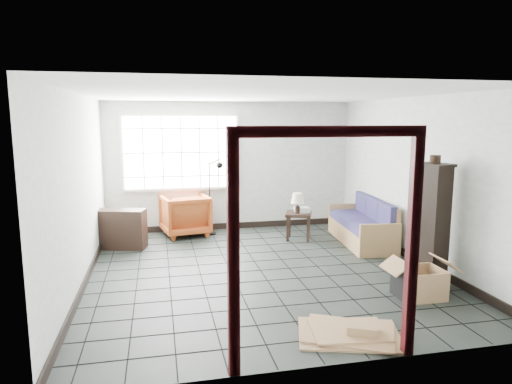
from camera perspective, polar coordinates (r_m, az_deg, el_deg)
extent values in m
plane|color=black|center=(6.97, 0.56, -9.76)|extent=(5.50, 5.50, 0.00)
cube|color=#A1A7A0|center=(9.34, -3.15, 3.24)|extent=(5.00, 0.02, 2.60)
cube|color=#A1A7A0|center=(4.07, 9.17, -4.58)|extent=(5.00, 0.02, 2.60)
cube|color=#A1A7A0|center=(6.58, -21.16, 0.16)|extent=(0.02, 5.50, 2.60)
cube|color=#A1A7A0|center=(7.61, 19.27, 1.40)|extent=(0.02, 5.50, 2.60)
cube|color=white|center=(6.60, 0.59, 12.11)|extent=(5.00, 5.50, 0.02)
cube|color=black|center=(9.53, -3.07, -4.21)|extent=(4.95, 0.03, 0.12)
cube|color=black|center=(6.87, -20.39, -10.10)|extent=(0.03, 5.45, 0.12)
cube|color=black|center=(7.85, 18.66, -7.61)|extent=(0.03, 5.45, 0.12)
cube|color=silver|center=(9.18, -9.33, 4.91)|extent=(2.32, 0.06, 1.52)
cube|color=white|center=(9.14, -9.32, 4.89)|extent=(2.20, 0.02, 1.40)
cube|color=#380C0F|center=(3.97, -2.84, -8.59)|extent=(0.10, 0.08, 2.10)
cube|color=#380C0F|center=(4.55, 18.95, -6.76)|extent=(0.10, 0.08, 2.10)
cube|color=#380C0F|center=(4.01, 9.22, 7.49)|extent=(1.80, 0.08, 0.10)
cube|color=#9B7F46|center=(8.63, 12.98, -5.18)|extent=(0.86, 1.82, 0.32)
cube|color=#9B7F46|center=(7.79, 15.26, -5.90)|extent=(0.71, 0.12, 0.56)
cube|color=#9B7F46|center=(9.44, 11.15, -3.12)|extent=(0.71, 0.12, 0.56)
cube|color=#9B7F46|center=(8.67, 15.02, -2.99)|extent=(0.23, 1.76, 0.62)
cube|color=#1B1D44|center=(8.05, 14.31, -4.60)|extent=(0.68, 0.62, 0.14)
cube|color=#1B1D44|center=(8.09, 16.05, -3.06)|extent=(0.17, 0.57, 0.46)
cube|color=#1B1D44|center=(8.57, 12.92, -3.70)|extent=(0.68, 0.62, 0.14)
cube|color=#1B1D44|center=(8.62, 14.57, -2.26)|extent=(0.17, 0.57, 0.46)
cube|color=#1B1D44|center=(9.11, 11.70, -2.91)|extent=(0.68, 0.62, 0.14)
cube|color=#1B1D44|center=(9.15, 13.25, -1.56)|extent=(0.17, 0.57, 0.46)
imported|color=maroon|center=(9.03, -8.87, -2.59)|extent=(0.99, 0.95, 0.88)
cube|color=black|center=(8.62, 5.36, -2.76)|extent=(0.61, 0.61, 0.06)
cube|color=black|center=(8.50, 3.98, -4.65)|extent=(0.06, 0.06, 0.47)
cube|color=black|center=(8.48, 6.51, -4.73)|extent=(0.06, 0.06, 0.47)
cube|color=black|center=(8.87, 4.20, -4.08)|extent=(0.06, 0.06, 0.47)
cube|color=black|center=(8.84, 6.63, -4.15)|extent=(0.06, 0.06, 0.47)
cylinder|color=black|center=(8.52, 5.20, -2.24)|extent=(0.13, 0.13, 0.13)
cylinder|color=black|center=(8.50, 5.21, -1.48)|extent=(0.03, 0.03, 0.10)
cone|color=#EEE6C3|center=(8.48, 5.22, -0.78)|extent=(0.33, 0.33, 0.19)
cube|color=silver|center=(8.63, 5.79, -2.24)|extent=(0.26, 0.21, 0.09)
cylinder|color=black|center=(8.59, 4.97, -2.28)|extent=(0.02, 0.06, 0.06)
cylinder|color=black|center=(9.10, -5.74, -5.18)|extent=(0.29, 0.29, 0.03)
cylinder|color=black|center=(8.96, -5.81, -0.84)|extent=(0.03, 0.03, 1.39)
cylinder|color=black|center=(8.80, -5.24, 3.80)|extent=(0.23, 0.08, 0.12)
sphere|color=black|center=(8.75, -4.59, 3.36)|extent=(0.15, 0.15, 0.12)
cube|color=black|center=(8.37, -16.65, -4.45)|extent=(0.95, 0.57, 0.69)
cube|color=black|center=(8.37, -16.65, -4.39)|extent=(0.88, 0.51, 0.03)
cube|color=black|center=(6.67, 20.95, -3.88)|extent=(0.42, 0.48, 1.65)
cube|color=black|center=(6.54, 21.36, 3.18)|extent=(0.47, 0.54, 0.04)
cylinder|color=black|center=(6.57, 21.49, 3.85)|extent=(0.16, 0.16, 0.11)
cube|color=#936E47|center=(6.34, 19.64, -12.16)|extent=(0.56, 0.45, 0.02)
cube|color=black|center=(6.15, 17.49, -10.98)|extent=(0.03, 0.44, 0.37)
cube|color=#936E47|center=(6.42, 21.86, -10.35)|extent=(0.03, 0.44, 0.37)
cube|color=#936E47|center=(6.11, 20.80, -11.30)|extent=(0.55, 0.03, 0.37)
cube|color=#936E47|center=(6.46, 18.71, -10.06)|extent=(0.55, 0.03, 0.37)
cube|color=#936E47|center=(6.03, 16.95, -8.81)|extent=(0.21, 0.44, 0.15)
cube|color=#936E47|center=(6.39, 22.58, -8.11)|extent=(0.21, 0.44, 0.15)
cube|color=#936E47|center=(5.13, 11.54, -17.04)|extent=(1.22, 1.01, 0.02)
cube|color=#936E47|center=(5.12, 11.54, -16.82)|extent=(1.13, 1.03, 0.02)
cube|color=#936E47|center=(5.11, 11.55, -16.60)|extent=(0.86, 0.67, 0.02)
cube|color=#936E47|center=(5.06, 13.16, -16.25)|extent=(0.38, 0.35, 0.09)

